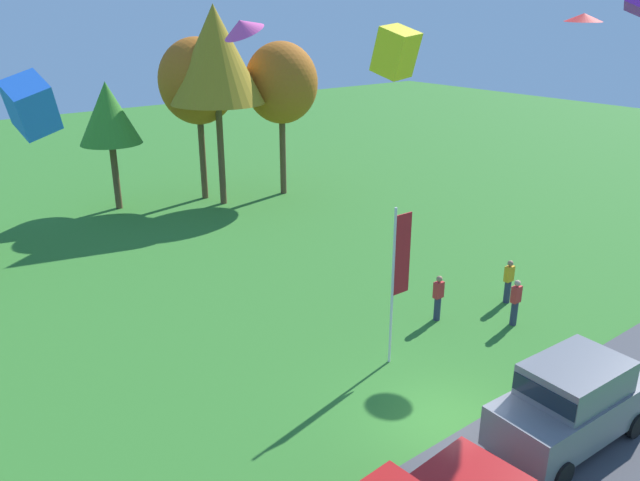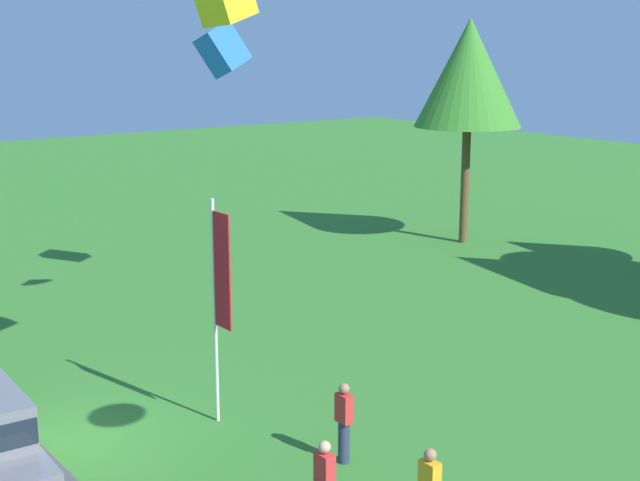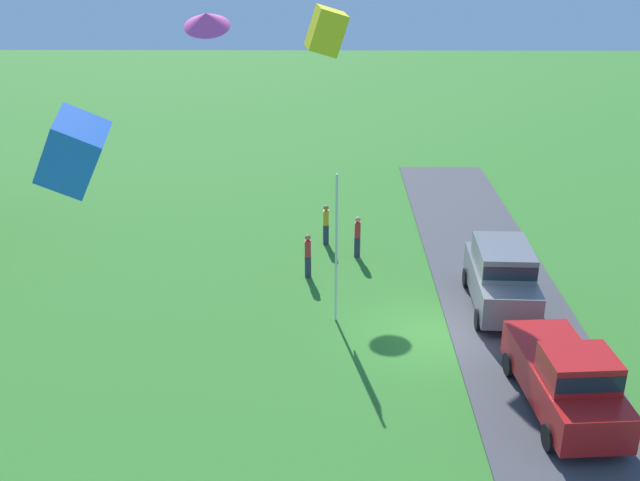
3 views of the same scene
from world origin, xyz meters
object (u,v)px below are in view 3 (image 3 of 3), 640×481
object	(u,v)px
car_pickup_by_flagpole	(567,379)
kite_delta_mid_center	(206,20)
flag_banner	(336,227)
kite_box_high_left	(73,152)
person_beside_suv	(308,255)
car_suv_near_entrance	(502,274)
person_watching_sky	(357,237)
person_on_lawn	(326,224)
kite_box_topmost	(327,31)

from	to	relation	value
car_pickup_by_flagpole	kite_delta_mid_center	world-z (taller)	kite_delta_mid_center
car_pickup_by_flagpole	flag_banner	bearing A→B (deg)	48.23
car_pickup_by_flagpole	kite_box_high_left	bearing A→B (deg)	104.67
car_pickup_by_flagpole	person_beside_suv	bearing A→B (deg)	39.73
car_suv_near_entrance	person_watching_sky	distance (m)	6.40
car_pickup_by_flagpole	person_beside_suv	distance (m)	11.06
car_suv_near_entrance	person_beside_suv	bearing A→B (deg)	69.66
person_on_lawn	kite_delta_mid_center	bearing A→B (deg)	162.33
flag_banner	kite_box_high_left	xyz separation A→B (m)	(-8.38, 5.24, 4.90)
person_watching_sky	kite_delta_mid_center	distance (m)	12.91
person_on_lawn	car_suv_near_entrance	bearing A→B (deg)	-133.31
car_suv_near_entrance	flag_banner	distance (m)	5.98
car_suv_near_entrance	kite_box_topmost	bearing A→B (deg)	97.59
car_pickup_by_flagpole	person_watching_sky	world-z (taller)	car_pickup_by_flagpole
kite_box_high_left	car_pickup_by_flagpole	bearing A→B (deg)	-75.33
kite_delta_mid_center	person_beside_suv	bearing A→B (deg)	-20.45
person_beside_suv	kite_box_high_left	xyz separation A→B (m)	(-11.46, 4.24, 7.26)
kite_box_high_left	person_on_lawn	bearing A→B (deg)	-18.55
car_pickup_by_flagpole	person_watching_sky	xyz separation A→B (m)	(10.36, 5.16, -0.23)
person_watching_sky	flag_banner	world-z (taller)	flag_banner
car_suv_near_entrance	kite_delta_mid_center	bearing A→B (deg)	112.80
kite_delta_mid_center	kite_box_topmost	xyz separation A→B (m)	(2.97, -2.98, -0.64)
car_pickup_by_flagpole	car_suv_near_entrance	distance (m)	6.07
person_beside_suv	person_watching_sky	xyz separation A→B (m)	(1.85, -1.91, 0.00)
flag_banner	car_pickup_by_flagpole	bearing A→B (deg)	-131.77
flag_banner	kite_delta_mid_center	distance (m)	8.18
kite_delta_mid_center	car_pickup_by_flagpole	bearing A→B (deg)	-103.71
kite_box_topmost	kite_box_high_left	distance (m)	9.65
flag_banner	kite_box_topmost	world-z (taller)	kite_box_topmost
person_watching_sky	car_suv_near_entrance	bearing A→B (deg)	-132.41
car_suv_near_entrance	person_on_lawn	world-z (taller)	car_suv_near_entrance
flag_banner	kite_delta_mid_center	bearing A→B (deg)	133.35
car_pickup_by_flagpole	kite_delta_mid_center	size ratio (longest dim) A/B	4.39
kite_delta_mid_center	kite_box_high_left	size ratio (longest dim) A/B	0.86
car_suv_near_entrance	person_beside_suv	size ratio (longest dim) A/B	2.74
flag_banner	kite_box_topmost	distance (m)	6.17
person_beside_suv	flag_banner	distance (m)	4.01
car_pickup_by_flagpole	person_on_lawn	world-z (taller)	car_pickup_by_flagpole
flag_banner	kite_delta_mid_center	xyz separation A→B (m)	(-3.13, 3.32, 6.79)
kite_delta_mid_center	kite_box_topmost	world-z (taller)	kite_delta_mid_center
person_watching_sky	kite_box_high_left	world-z (taller)	kite_box_high_left
kite_box_topmost	kite_delta_mid_center	bearing A→B (deg)	134.85
car_suv_near_entrance	flag_banner	xyz separation A→B (m)	(-0.63, 5.62, 1.94)
flag_banner	kite_delta_mid_center	world-z (taller)	kite_delta_mid_center
car_suv_near_entrance	kite_delta_mid_center	distance (m)	13.05
flag_banner	person_beside_suv	bearing A→B (deg)	17.96
kite_box_high_left	kite_delta_mid_center	bearing A→B (deg)	-20.09
person_on_lawn	kite_box_topmost	bearing A→B (deg)	179.96
person_on_lawn	kite_box_high_left	world-z (taller)	kite_box_high_left
person_beside_suv	car_suv_near_entrance	bearing A→B (deg)	-110.34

